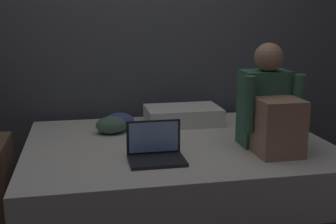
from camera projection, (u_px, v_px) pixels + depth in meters
name	position (u px, v px, depth m)	size (l,w,h in m)	color
wall_back	(129.00, 8.00, 3.52)	(5.60, 0.10, 2.70)	#4C4F54
bed	(177.00, 176.00, 2.95)	(2.00, 1.50, 0.49)	#332D2B
person_sitting	(270.00, 109.00, 2.69)	(0.39, 0.44, 0.66)	#38664C
laptop	(156.00, 151.00, 2.52)	(0.32, 0.23, 0.22)	black
pillow	(183.00, 115.00, 3.34)	(0.56, 0.36, 0.13)	silver
clothes_pile	(115.00, 124.00, 3.11)	(0.28, 0.27, 0.12)	#3D4C8E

